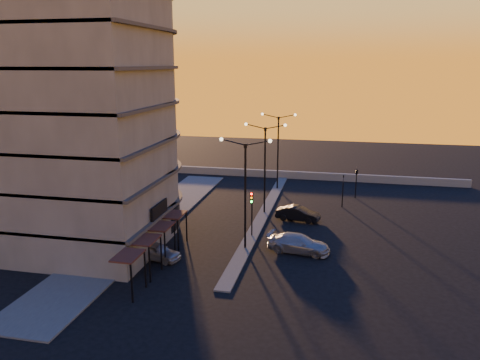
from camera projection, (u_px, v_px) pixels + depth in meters
name	position (u px, v px, depth m)	size (l,w,h in m)	color
ground	(245.00, 249.00, 39.79)	(120.00, 120.00, 0.00)	black
sidewalk_west	(148.00, 224.00, 45.73)	(5.00, 40.00, 0.12)	#4B4B49
median	(264.00, 213.00, 49.26)	(1.20, 36.00, 0.12)	#4B4B49
parapet	(298.00, 175.00, 63.91)	(44.00, 0.50, 1.00)	slate
building	(85.00, 105.00, 39.82)	(14.35, 17.08, 25.00)	#635E57
streetlamp_near	(245.00, 185.00, 38.44)	(4.32, 0.32, 9.51)	black
streetlamp_mid	(265.00, 161.00, 47.92)	(4.32, 0.32, 9.51)	black
streetlamp_far	(278.00, 145.00, 57.40)	(4.32, 0.32, 9.51)	black
traffic_light_main	(252.00, 207.00, 41.82)	(0.28, 0.44, 4.25)	black
signal_east_a	(343.00, 190.00, 50.95)	(0.13, 0.16, 3.60)	black
signal_east_b	(357.00, 172.00, 54.15)	(0.42, 1.99, 3.60)	black
car_hatchback	(157.00, 251.00, 37.52)	(1.62, 4.02, 1.37)	#A6A8AD
car_sedan	(298.00, 214.00, 46.81)	(1.52, 4.37, 1.44)	black
car_wagon	(299.00, 243.00, 38.95)	(2.12, 5.21, 1.51)	#96989D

